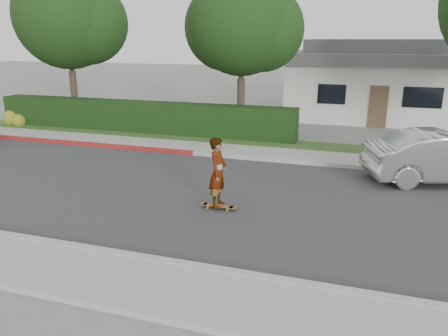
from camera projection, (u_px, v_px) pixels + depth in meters
The scene contains 15 objects.
ground at pixel (115, 185), 13.52m from camera, with size 120.00×120.00×0.00m, color slate.
road at pixel (115, 185), 13.51m from camera, with size 60.00×8.00×0.01m, color #2D2D30.
curb_near at pixel (17, 238), 9.75m from camera, with size 60.00×0.20×0.15m, color #9E9E99.
curb_far at pixel (170, 151), 17.23m from camera, with size 60.00×0.20×0.15m, color #9E9E99.
curb_red_section at pixel (64, 142), 18.70m from camera, with size 12.00×0.21×0.15m, color maroon.
sidewalk_far at pixel (179, 146), 18.06m from camera, with size 60.00×1.60×0.12m, color gray.
planting_strip at pixel (194, 138), 19.52m from camera, with size 60.00×1.60×0.10m, color #2D4C1E.
hedge at pixel (139, 117), 20.75m from camera, with size 15.00×1.00×1.50m, color black.
flowering_shrub at pixel (14, 119), 22.50m from camera, with size 1.40×1.00×0.90m.
tree_left at pixel (69, 20), 22.14m from camera, with size 5.99×5.21×8.00m.
tree_center at pixel (242, 26), 20.05m from camera, with size 5.66×4.84×7.44m.
house at pixel (382, 79), 25.15m from camera, with size 10.60×8.60×4.30m.
skateboard at pixel (218, 206), 11.58m from camera, with size 1.03×0.21×0.10m.
skateboarder at pixel (218, 172), 11.32m from camera, with size 0.67×0.44×1.84m, color white.
car_silver at pixel (446, 157), 13.56m from camera, with size 1.70×4.88×1.61m, color #A4A6AB.
Camera 1 is at (7.14, -11.15, 4.37)m, focal length 35.00 mm.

